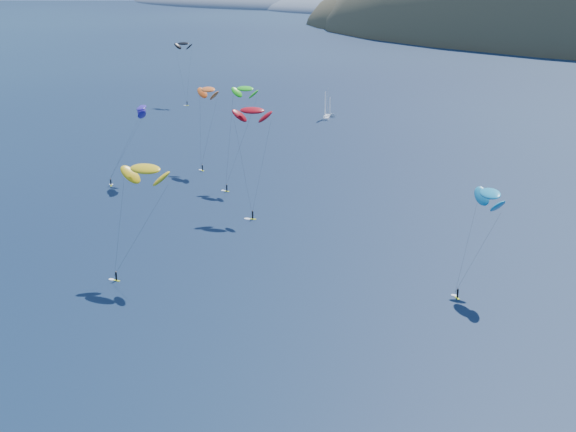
# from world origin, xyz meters

# --- Properties ---
(headland) EXTENTS (460.00, 250.00, 60.00)m
(headland) POSITION_xyz_m (-445.26, 750.08, -3.36)
(headland) COLOR slate
(headland) RESTS_ON ground
(sailboat) EXTENTS (9.08, 8.67, 10.85)m
(sailboat) POSITION_xyz_m (-62.44, 201.77, 0.92)
(sailboat) COLOR silver
(sailboat) RESTS_ON ground
(kitesurfer_1) EXTENTS (8.99, 8.08, 23.34)m
(kitesurfer_1) POSITION_xyz_m (-53.13, 126.54, 21.00)
(kitesurfer_1) COLOR #F1FF1C
(kitesurfer_1) RESTS_ON ground
(kitesurfer_2) EXTENTS (9.91, 9.73, 22.01)m
(kitesurfer_2) POSITION_xyz_m (-13.33, 61.57, 19.38)
(kitesurfer_2) COLOR #F1FF1C
(kitesurfer_2) RESTS_ON ground
(kitesurfer_3) EXTENTS (7.49, 11.84, 25.77)m
(kitesurfer_3) POSITION_xyz_m (-35.83, 120.01, 23.61)
(kitesurfer_3) COLOR #F1FF1C
(kitesurfer_3) RESTS_ON ground
(kitesurfer_5) EXTENTS (9.01, 13.00, 19.07)m
(kitesurfer_5) POSITION_xyz_m (38.88, 89.97, 16.64)
(kitesurfer_5) COLOR #F1FF1C
(kitesurfer_5) RESTS_ON ground
(kitesurfer_9) EXTENTS (9.67, 9.82, 25.00)m
(kitesurfer_9) POSITION_xyz_m (-20.45, 102.41, 22.57)
(kitesurfer_9) COLOR #F1FF1C
(kitesurfer_9) RESTS_ON ground
(kitesurfer_10) EXTENTS (8.30, 14.26, 20.71)m
(kitesurfer_10) POSITION_xyz_m (-58.85, 107.27, 18.44)
(kitesurfer_10) COLOR #F1FF1C
(kitesurfer_10) RESTS_ON ground
(kitesurfer_12) EXTENTS (9.26, 7.11, 24.74)m
(kitesurfer_12) POSITION_xyz_m (-124.27, 197.38, 22.65)
(kitesurfer_12) COLOR #F1FF1C
(kitesurfer_12) RESTS_ON ground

